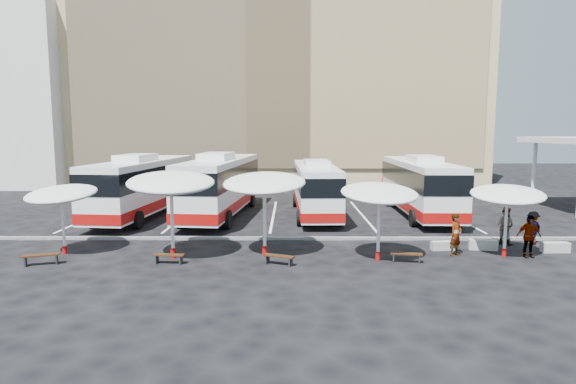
{
  "coord_description": "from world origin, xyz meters",
  "views": [
    {
      "loc": [
        1.09,
        -24.1,
        5.66
      ],
      "look_at": [
        1.0,
        3.0,
        2.2
      ],
      "focal_mm": 30.0,
      "sensor_mm": 36.0,
      "label": 1
    }
  ],
  "objects_px": {
    "bus_3": "(419,184)",
    "sunshade_1": "(171,183)",
    "sunshade_0": "(62,194)",
    "conc_bench_1": "(483,245)",
    "wood_bench_2": "(279,258)",
    "wood_bench_3": "(406,255)",
    "conc_bench_2": "(555,247)",
    "conc_bench_0": "(443,246)",
    "passenger_2": "(529,236)",
    "bus_0": "(144,184)",
    "bus_1": "(221,183)",
    "wood_bench_1": "(169,257)",
    "passenger_1": "(506,226)",
    "sunshade_3": "(379,193)",
    "sunshade_2": "(264,183)",
    "passenger_3": "(532,228)",
    "passenger_0": "(456,235)",
    "bus_2": "(315,186)",
    "wood_bench_0": "(41,257)",
    "sunshade_4": "(507,195)"
  },
  "relations": [
    {
      "from": "bus_3",
      "to": "sunshade_1",
      "type": "bearing_deg",
      "value": -140.21
    },
    {
      "from": "sunshade_0",
      "to": "conc_bench_1",
      "type": "distance_m",
      "value": 19.86
    },
    {
      "from": "sunshade_1",
      "to": "conc_bench_1",
      "type": "height_order",
      "value": "sunshade_1"
    },
    {
      "from": "sunshade_0",
      "to": "wood_bench_2",
      "type": "bearing_deg",
      "value": -10.47
    },
    {
      "from": "bus_3",
      "to": "wood_bench_3",
      "type": "distance_m",
      "value": 12.71
    },
    {
      "from": "bus_3",
      "to": "conc_bench_2",
      "type": "xyz_separation_m",
      "value": [
        3.73,
        -10.23,
        -1.84
      ]
    },
    {
      "from": "conc_bench_0",
      "to": "passenger_2",
      "type": "height_order",
      "value": "passenger_2"
    },
    {
      "from": "bus_0",
      "to": "sunshade_1",
      "type": "bearing_deg",
      "value": -61.75
    },
    {
      "from": "bus_1",
      "to": "wood_bench_1",
      "type": "distance_m",
      "value": 12.04
    },
    {
      "from": "passenger_1",
      "to": "sunshade_0",
      "type": "bearing_deg",
      "value": 54.15
    },
    {
      "from": "sunshade_3",
      "to": "conc_bench_2",
      "type": "bearing_deg",
      "value": 9.6
    },
    {
      "from": "bus_0",
      "to": "conc_bench_0",
      "type": "xyz_separation_m",
      "value": [
        17.04,
        -9.29,
        -1.92
      ]
    },
    {
      "from": "sunshade_2",
      "to": "conc_bench_1",
      "type": "distance_m",
      "value": 10.89
    },
    {
      "from": "conc_bench_0",
      "to": "passenger_3",
      "type": "distance_m",
      "value": 4.93
    },
    {
      "from": "conc_bench_1",
      "to": "conc_bench_2",
      "type": "relative_size",
      "value": 1.04
    },
    {
      "from": "wood_bench_1",
      "to": "wood_bench_2",
      "type": "height_order",
      "value": "wood_bench_2"
    },
    {
      "from": "bus_1",
      "to": "sunshade_2",
      "type": "distance_m",
      "value": 11.06
    },
    {
      "from": "sunshade_0",
      "to": "passenger_3",
      "type": "distance_m",
      "value": 22.67
    },
    {
      "from": "sunshade_1",
      "to": "sunshade_2",
      "type": "distance_m",
      "value": 4.11
    },
    {
      "from": "passenger_0",
      "to": "sunshade_2",
      "type": "bearing_deg",
      "value": 142.93
    },
    {
      "from": "sunshade_2",
      "to": "sunshade_3",
      "type": "distance_m",
      "value": 5.1
    },
    {
      "from": "passenger_2",
      "to": "wood_bench_2",
      "type": "bearing_deg",
      "value": -177.05
    },
    {
      "from": "wood_bench_2",
      "to": "wood_bench_3",
      "type": "height_order",
      "value": "same"
    },
    {
      "from": "sunshade_3",
      "to": "conc_bench_0",
      "type": "distance_m",
      "value": 4.79
    },
    {
      "from": "sunshade_1",
      "to": "conc_bench_2",
      "type": "height_order",
      "value": "sunshade_1"
    },
    {
      "from": "wood_bench_3",
      "to": "passenger_2",
      "type": "distance_m",
      "value": 5.78
    },
    {
      "from": "bus_2",
      "to": "bus_3",
      "type": "relative_size",
      "value": 0.93
    },
    {
      "from": "sunshade_0",
      "to": "wood_bench_0",
      "type": "distance_m",
      "value": 3.08
    },
    {
      "from": "bus_0",
      "to": "passenger_1",
      "type": "bearing_deg",
      "value": -16.14
    },
    {
      "from": "bus_2",
      "to": "sunshade_2",
      "type": "xyz_separation_m",
      "value": [
        -2.87,
        -10.74,
        1.39
      ]
    },
    {
      "from": "sunshade_0",
      "to": "wood_bench_0",
      "type": "relative_size",
      "value": 2.44
    },
    {
      "from": "bus_2",
      "to": "wood_bench_0",
      "type": "bearing_deg",
      "value": -136.09
    },
    {
      "from": "passenger_1",
      "to": "sunshade_2",
      "type": "bearing_deg",
      "value": 59.24
    },
    {
      "from": "sunshade_1",
      "to": "bus_3",
      "type": "bearing_deg",
      "value": 38.99
    },
    {
      "from": "passenger_1",
      "to": "conc_bench_1",
      "type": "bearing_deg",
      "value": 84.19
    },
    {
      "from": "sunshade_0",
      "to": "sunshade_1",
      "type": "xyz_separation_m",
      "value": [
        5.2,
        -0.71,
        0.61
      ]
    },
    {
      "from": "wood_bench_1",
      "to": "conc_bench_0",
      "type": "distance_m",
      "value": 12.74
    },
    {
      "from": "sunshade_2",
      "to": "wood_bench_2",
      "type": "height_order",
      "value": "sunshade_2"
    },
    {
      "from": "sunshade_3",
      "to": "wood_bench_1",
      "type": "relative_size",
      "value": 2.86
    },
    {
      "from": "wood_bench_1",
      "to": "sunshade_2",
      "type": "bearing_deg",
      "value": 19.46
    },
    {
      "from": "sunshade_0",
      "to": "sunshade_3",
      "type": "distance_m",
      "value": 14.35
    },
    {
      "from": "sunshade_1",
      "to": "passenger_3",
      "type": "xyz_separation_m",
      "value": [
        17.32,
        2.55,
        -2.54
      ]
    },
    {
      "from": "bus_3",
      "to": "sunshade_4",
      "type": "bearing_deg",
      "value": -84.01
    },
    {
      "from": "conc_bench_0",
      "to": "sunshade_2",
      "type": "bearing_deg",
      "value": -173.14
    },
    {
      "from": "conc_bench_0",
      "to": "bus_3",
      "type": "bearing_deg",
      "value": 81.83
    },
    {
      "from": "wood_bench_2",
      "to": "conc_bench_0",
      "type": "relative_size",
      "value": 1.24
    },
    {
      "from": "wood_bench_3",
      "to": "passenger_0",
      "type": "height_order",
      "value": "passenger_0"
    },
    {
      "from": "wood_bench_2",
      "to": "conc_bench_2",
      "type": "relative_size",
      "value": 1.11
    },
    {
      "from": "wood_bench_3",
      "to": "passenger_1",
      "type": "distance_m",
      "value": 6.67
    },
    {
      "from": "wood_bench_0",
      "to": "conc_bench_0",
      "type": "xyz_separation_m",
      "value": [
        17.87,
        2.65,
        -0.14
      ]
    }
  ]
}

